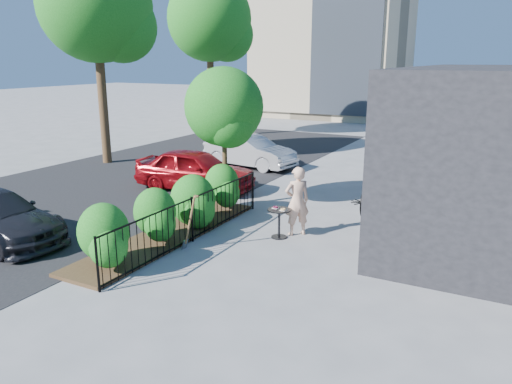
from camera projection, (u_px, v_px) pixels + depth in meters
The scene contains 13 objects.
ground at pixel (248, 253), 11.13m from camera, with size 120.00×120.00×0.00m, color gray.
fence at pixel (192, 219), 11.67m from camera, with size 0.05×6.05×1.10m.
planting_bed at pixel (169, 235), 12.12m from camera, with size 1.30×6.00×0.08m, color #382616.
shrubs at pixel (174, 209), 11.99m from camera, with size 1.10×5.60×1.24m.
patio_tree at pixel (225, 112), 13.78m from camera, with size 2.20×2.20×3.94m.
street at pixel (110, 186), 16.86m from camera, with size 9.00×30.00×0.01m, color black.
street_tree_near at pixel (96, 12), 19.18m from camera, with size 4.40×4.40×8.28m.
street_tree_far at pixel (210, 24), 26.00m from camera, with size 4.40×4.40×8.28m.
cafe_table at pixel (279, 218), 11.95m from camera, with size 0.57×0.57×0.76m.
woman at pixel (297, 201), 12.06m from camera, with size 0.62×0.41×1.71m, color #E4B294.
shovel at pixel (189, 225), 11.15m from camera, with size 0.45×0.17×1.34m.
car_red at pixel (195, 170), 16.31m from camera, with size 1.60×3.97×1.35m, color maroon.
car_silver at pixel (250, 151), 19.80m from camera, with size 1.33×3.82×1.26m, color #A8A8AC.
Camera 1 is at (5.03, -9.10, 4.19)m, focal length 35.00 mm.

